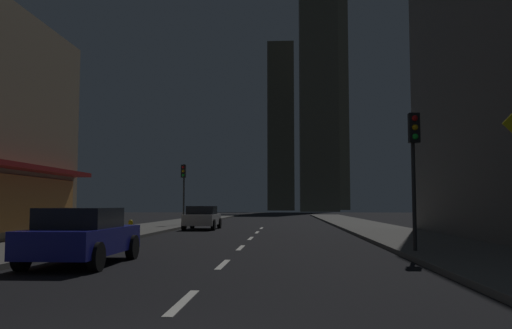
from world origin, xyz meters
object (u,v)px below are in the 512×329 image
object	(u,v)px
car_parked_far	(202,217)
traffic_light_far_left	(184,181)
car_parked_near	(82,236)
traffic_light_near_right	(414,150)
fire_hydrant_far_left	(131,227)
street_lamp_right	(480,22)

from	to	relation	value
car_parked_far	traffic_light_far_left	size ratio (longest dim) A/B	1.01
car_parked_near	traffic_light_near_right	bearing A→B (deg)	17.31
fire_hydrant_far_left	traffic_light_far_left	bearing A→B (deg)	87.90
car_parked_near	car_parked_far	bearing A→B (deg)	90.00
traffic_light_near_right	car_parked_far	bearing A→B (deg)	119.03
fire_hydrant_far_left	traffic_light_near_right	bearing A→B (deg)	-38.32
fire_hydrant_far_left	street_lamp_right	xyz separation A→B (m)	(11.28, -14.93, 4.61)
car_parked_far	fire_hydrant_far_left	xyz separation A→B (m)	(-2.30, -7.39, -0.29)
fire_hydrant_far_left	traffic_light_far_left	world-z (taller)	traffic_light_far_left
traffic_light_far_left	street_lamp_right	size ratio (longest dim) A/B	0.64
car_parked_near	traffic_light_near_right	world-z (taller)	traffic_light_near_right
car_parked_near	street_lamp_right	world-z (taller)	street_lamp_right
traffic_light_near_right	street_lamp_right	world-z (taller)	street_lamp_right
car_parked_near	traffic_light_far_left	xyz separation A→B (m)	(-1.90, 22.77, 2.45)
traffic_light_near_right	traffic_light_far_left	bearing A→B (deg)	118.89
car_parked_near	traffic_light_near_right	distance (m)	9.84
car_parked_near	street_lamp_right	size ratio (longest dim) A/B	0.64
car_parked_near	fire_hydrant_far_left	size ratio (longest dim) A/B	6.48
traffic_light_far_left	car_parked_far	bearing A→B (deg)	-61.76
car_parked_far	fire_hydrant_far_left	distance (m)	7.74
traffic_light_near_right	traffic_light_far_left	distance (m)	22.77
car_parked_far	traffic_light_near_right	xyz separation A→B (m)	(9.10, -16.40, 2.45)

